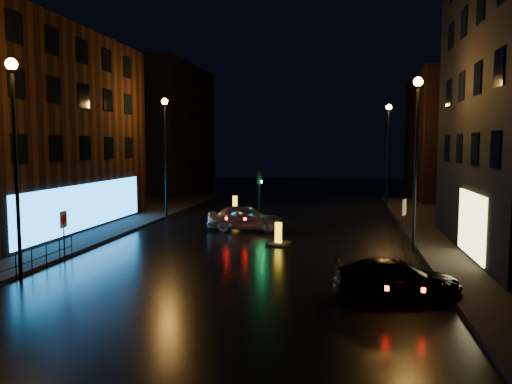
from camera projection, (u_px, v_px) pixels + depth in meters
ground at (230, 275)px, 19.83m from camera, size 120.00×120.00×0.00m
pavement_left at (34, 230)px, 30.10m from camera, size 12.00×44.00×0.15m
building_left at (7, 131)px, 29.81m from camera, size 10.00×18.00×12.00m
building_far_left at (162, 129)px, 56.27m from camera, size 8.00×16.00×14.00m
building_far_right at (456, 136)px, 48.02m from camera, size 8.00×14.00×12.00m
street_lamp_lnear at (15, 134)px, 18.71m from camera, size 0.44×0.44×8.37m
street_lamp_lfar at (165, 139)px, 34.39m from camera, size 0.44×0.44×8.37m
street_lamp_rnear at (417, 137)px, 23.83m from camera, size 0.44×0.44×8.37m
street_lamp_rfar at (388, 140)px, 39.52m from camera, size 0.44×0.44×8.37m
traffic_signal at (259, 214)px, 33.71m from camera, size 1.40×2.40×3.45m
guard_railing at (32, 255)px, 20.17m from camera, size 0.05×6.04×1.00m
silver_hatchback at (245, 218)px, 30.32m from camera, size 4.68×2.16×1.55m
dark_sedan at (397, 278)px, 17.10m from camera, size 4.46×2.20×1.25m
bollard_near at (278, 240)px, 25.92m from camera, size 1.20×1.51×1.16m
bollard_far at (235, 208)px, 39.31m from camera, size 1.29×1.57×1.18m
road_sign_left at (64, 224)px, 22.25m from camera, size 0.09×0.54×2.23m
road_sign_right at (404, 211)px, 25.12m from camera, size 0.27×0.57×2.45m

